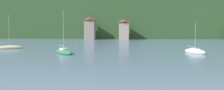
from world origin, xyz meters
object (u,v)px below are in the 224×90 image
Objects in this scene: sailboat_far_1 at (10,48)px; sailboat_mid_6 at (64,52)px; sailboat_far_3 at (195,52)px; shore_building_westcentral at (124,30)px; shore_building_west at (90,28)px; mooring_buoy_near at (77,47)px.

sailboat_far_1 is 17.60m from sailboat_mid_6.
shore_building_westcentral is at bearing 165.45° from sailboat_far_3.
shore_building_westcentral is at bearing 125.74° from sailboat_mid_6.
shore_building_westcentral is at bearing -0.14° from shore_building_west.
shore_building_westcentral reaches higher than sailboat_far_1.
sailboat_far_3 reaches higher than mooring_buoy_near.
sailboat_far_1 is 40.01m from sailboat_far_3.
sailboat_far_3 is 27.31m from mooring_buoy_near.
sailboat_far_1 is 1.01× the size of sailboat_mid_6.
sailboat_mid_6 reaches higher than sailboat_far_3.
sailboat_far_1 is (-8.55, -49.00, -5.09)m from shore_building_west.
sailboat_far_3 is at bearing -22.24° from mooring_buoy_near.
shore_building_westcentral is at bearing 76.35° from mooring_buoy_near.
shore_building_west is 50.00m from sailboat_far_1.
sailboat_mid_6 is (-24.00, -3.19, 0.01)m from sailboat_far_3.
shore_building_westcentral is 44.84m from mooring_buoy_near.
shore_building_westcentral is 1.23× the size of sailboat_mid_6.
sailboat_far_1 is 15.51m from mooring_buoy_near.
shore_building_west is 57.56m from sailboat_mid_6.
shore_building_west reaches higher than sailboat_far_3.
shore_building_west is 1.38× the size of sailboat_mid_6.
sailboat_far_3 is (39.74, -4.70, 0.03)m from sailboat_far_1.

